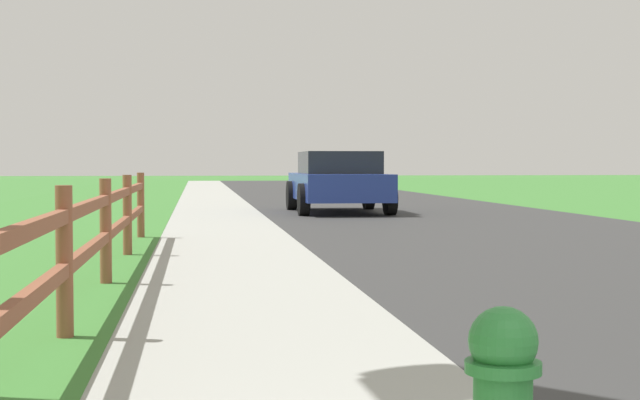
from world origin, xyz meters
TOP-DOWN VIEW (x-y plane):
  - ground_plane at (0.00, 25.00)m, footprint 120.00×120.00m
  - road_asphalt at (3.50, 27.00)m, footprint 7.00×66.00m
  - curb_concrete at (-3.00, 27.00)m, footprint 6.00×66.00m
  - grass_verge at (-4.50, 27.00)m, footprint 5.00×66.00m
  - rail_fence at (-2.29, 6.61)m, footprint 0.11×13.95m
  - parked_suv_blue at (1.79, 20.40)m, footprint 2.12×4.20m

SIDE VIEW (x-z plane):
  - ground_plane at x=0.00m, z-range 0.00..0.00m
  - road_asphalt at x=3.50m, z-range 0.00..0.01m
  - curb_concrete at x=-3.00m, z-range 0.00..0.01m
  - grass_verge at x=-4.50m, z-range 0.00..0.01m
  - rail_fence at x=-2.29m, z-range 0.09..1.08m
  - parked_suv_blue at x=1.79m, z-range 0.02..1.42m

